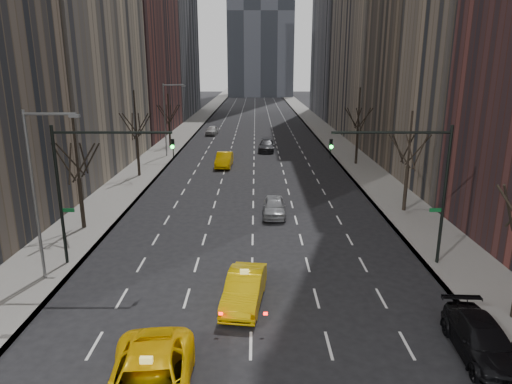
{
  "coord_description": "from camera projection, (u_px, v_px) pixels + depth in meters",
  "views": [
    {
      "loc": [
        0.21,
        -12.56,
        11.22
      ],
      "look_at": [
        0.23,
        15.3,
        3.5
      ],
      "focal_mm": 32.0,
      "sensor_mm": 36.0,
      "label": 1
    }
  ],
  "objects": [
    {
      "name": "tree_lw_b",
      "position": [
        79.0,
        179.0,
        31.44
      ],
      "size": [
        3.36,
        3.5,
        7.82
      ],
      "color": "black",
      "rests_on": "ground"
    },
    {
      "name": "tree_rw_b",
      "position": [
        408.0,
        166.0,
        35.31
      ],
      "size": [
        3.36,
        3.5,
        7.82
      ],
      "color": "black",
      "rests_on": "ground"
    },
    {
      "name": "sidewalk_left",
      "position": [
        187.0,
        130.0,
        82.53
      ],
      "size": [
        4.5,
        320.0,
        0.15
      ],
      "primitive_type": "cube",
      "color": "slate",
      "rests_on": "ground"
    },
    {
      "name": "silver_sedan_ahead",
      "position": [
        274.0,
        206.0,
        35.25
      ],
      "size": [
        1.84,
        4.3,
        1.45
      ],
      "primitive_type": "imported",
      "rotation": [
        0.0,
        0.0,
        -0.03
      ],
      "color": "#989B9F",
      "rests_on": "ground"
    },
    {
      "name": "far_car_white",
      "position": [
        212.0,
        130.0,
        76.82
      ],
      "size": [
        2.06,
        4.49,
        1.49
      ],
      "primitive_type": "imported",
      "rotation": [
        0.0,
        0.0,
        -0.07
      ],
      "color": "#BEBEBE",
      "rests_on": "ground"
    },
    {
      "name": "streetlight_near",
      "position": [
        39.0,
        180.0,
        23.23
      ],
      "size": [
        2.83,
        0.22,
        9.0
      ],
      "color": "slate",
      "rests_on": "ground"
    },
    {
      "name": "far_taxi",
      "position": [
        224.0,
        160.0,
        52.34
      ],
      "size": [
        1.93,
        5.04,
        1.64
      ],
      "primitive_type": "imported",
      "rotation": [
        0.0,
        0.0,
        -0.04
      ],
      "color": "#FFBD05",
      "rests_on": "ground"
    },
    {
      "name": "sidewalk_right",
      "position": [
        322.0,
        130.0,
        82.55
      ],
      "size": [
        4.5,
        320.0,
        0.15
      ],
      "primitive_type": "cube",
      "color": "slate",
      "rests_on": "ground"
    },
    {
      "name": "streetlight_far",
      "position": [
        167.0,
        112.0,
        56.96
      ],
      "size": [
        2.83,
        0.22,
        9.0
      ],
      "color": "slate",
      "rests_on": "ground"
    },
    {
      "name": "taxi_sedan",
      "position": [
        244.0,
        289.0,
        22.09
      ],
      "size": [
        2.3,
        5.0,
        1.59
      ],
      "primitive_type": "imported",
      "rotation": [
        0.0,
        0.0,
        -0.13
      ],
      "color": "#E3B404",
      "rests_on": "ground"
    },
    {
      "name": "tree_lw_c",
      "position": [
        137.0,
        138.0,
        46.78
      ],
      "size": [
        3.36,
        3.5,
        8.74
      ],
      "color": "black",
      "rests_on": "ground"
    },
    {
      "name": "far_suv_grey",
      "position": [
        267.0,
        146.0,
        62.03
      ],
      "size": [
        2.47,
        5.37,
        1.52
      ],
      "primitive_type": "imported",
      "rotation": [
        0.0,
        0.0,
        -0.06
      ],
      "color": "#2D2E32",
      "rests_on": "ground"
    },
    {
      "name": "traffic_mast_right",
      "position": [
        416.0,
        173.0,
        25.2
      ],
      "size": [
        6.69,
        0.39,
        8.0
      ],
      "color": "black",
      "rests_on": "ground"
    },
    {
      "name": "parked_suv_black",
      "position": [
        482.0,
        340.0,
        18.08
      ],
      "size": [
        2.31,
        5.11,
        1.45
      ],
      "primitive_type": "imported",
      "rotation": [
        0.0,
        0.0,
        -0.06
      ],
      "color": "black",
      "rests_on": "ground"
    },
    {
      "name": "tree_rw_c",
      "position": [
        358.0,
        130.0,
        52.58
      ],
      "size": [
        3.36,
        3.5,
        8.74
      ],
      "color": "black",
      "rests_on": "ground"
    },
    {
      "name": "traffic_mast_left",
      "position": [
        87.0,
        173.0,
        25.19
      ],
      "size": [
        6.69,
        0.39,
        8.0
      ],
      "color": "black",
      "rests_on": "ground"
    },
    {
      "name": "tree_lw_d",
      "position": [
        169.0,
        122.0,
        64.25
      ],
      "size": [
        3.36,
        3.5,
        7.36
      ],
      "color": "black",
      "rests_on": "ground"
    }
  ]
}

